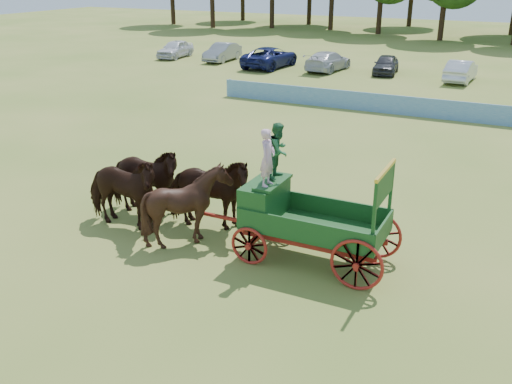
% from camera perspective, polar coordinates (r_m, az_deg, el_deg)
% --- Properties ---
extents(ground, '(160.00, 160.00, 0.00)m').
position_cam_1_polar(ground, '(15.49, 10.31, -8.18)').
color(ground, olive).
rests_on(ground, ground).
extents(horse_lead_left, '(2.88, 1.46, 2.37)m').
position_cam_1_polar(horse_lead_left, '(17.93, -13.32, 0.03)').
color(horse_lead_left, black).
rests_on(horse_lead_left, ground).
extents(horse_lead_right, '(2.94, 1.61, 2.37)m').
position_cam_1_polar(horse_lead_right, '(18.73, -11.22, 1.14)').
color(horse_lead_right, black).
rests_on(horse_lead_right, ground).
extents(horse_wheel_left, '(2.28, 2.05, 2.38)m').
position_cam_1_polar(horse_wheel_left, '(16.58, -6.86, -1.32)').
color(horse_wheel_left, black).
rests_on(horse_wheel_left, ground).
extents(horse_wheel_right, '(3.01, 1.85, 2.37)m').
position_cam_1_polar(horse_wheel_right, '(17.44, -4.90, -0.06)').
color(horse_wheel_right, black).
rests_on(horse_wheel_right, ground).
extents(farm_dray, '(6.00, 2.00, 3.70)m').
position_cam_1_polar(farm_dray, '(15.58, 3.42, -0.95)').
color(farm_dray, '#A42D10').
rests_on(farm_dray, ground).
extents(sponsor_banner, '(26.00, 0.08, 1.05)m').
position_cam_1_polar(sponsor_banner, '(32.15, 17.98, 7.87)').
color(sponsor_banner, '#1E67A6').
rests_on(sponsor_banner, ground).
extents(parked_cars, '(42.25, 6.40, 1.62)m').
position_cam_1_polar(parked_cars, '(44.42, 12.97, 12.24)').
color(parked_cars, silver).
rests_on(parked_cars, ground).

